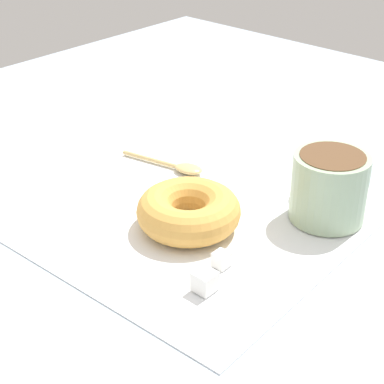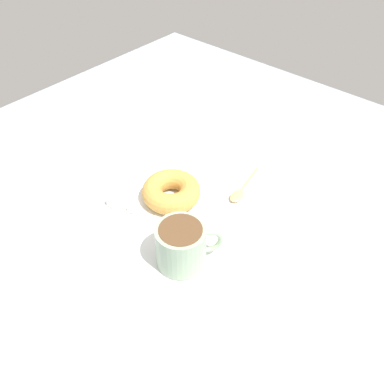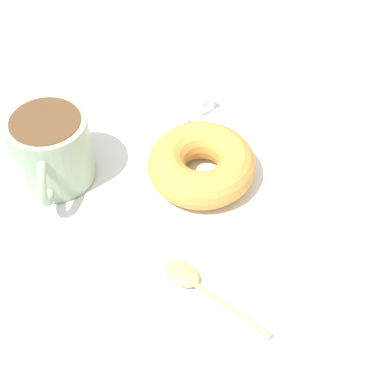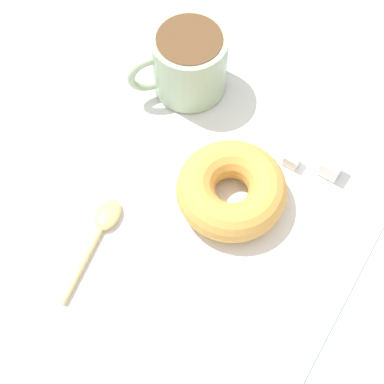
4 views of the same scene
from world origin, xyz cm
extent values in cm
cube|color=#99A8B7|center=(0.00, 0.00, -1.00)|extent=(120.00, 120.00, 2.00)
cube|color=white|center=(-2.33, -2.03, 0.15)|extent=(36.49, 36.49, 0.30)
cylinder|color=#9EB793|center=(9.78, 6.21, 3.98)|extent=(8.06, 8.06, 7.36)
cylinder|color=brown|center=(9.78, 6.21, 7.46)|extent=(6.86, 6.86, 0.60)
torus|color=#9EB793|center=(6.22, 8.87, 3.98)|extent=(4.56, 3.73, 5.02)
torus|color=gold|center=(0.26, -5.14, 2.23)|extent=(10.98, 10.98, 3.86)
ellipsoid|color=#D8B772|center=(-8.32, 4.00, 0.75)|extent=(4.00, 3.06, 0.90)
cylinder|color=#D8B772|center=(-13.53, 2.96, 0.58)|extent=(8.79, 2.29, 0.56)
cube|color=white|center=(7.05, -8.22, 1.04)|extent=(1.48, 1.48, 1.48)
cube|color=white|center=(8.28, -12.07, 1.26)|extent=(1.93, 1.93, 1.93)
camera|label=1|loc=(38.55, -47.44, 37.03)|focal=60.00mm
camera|label=2|loc=(42.05, 36.72, 55.45)|focal=40.00mm
camera|label=3|loc=(-34.29, 23.81, 48.90)|focal=60.00mm
camera|label=4|loc=(-26.69, -17.97, 57.82)|focal=60.00mm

